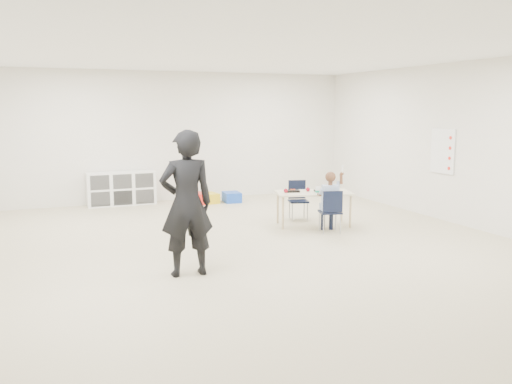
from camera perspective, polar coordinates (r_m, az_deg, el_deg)
name	(u,v)px	position (r m, az deg, el deg)	size (l,w,h in m)	color
room	(248,152)	(7.70, -0.86, 4.24)	(9.00, 9.02, 2.80)	beige
table	(313,208)	(9.41, 6.06, -1.74)	(1.40, 0.94, 0.59)	beige
chair_near	(330,211)	(8.92, 7.80, -2.00)	(0.34, 0.32, 0.71)	black
chair_far	(298,200)	(9.89, 4.49, -0.88)	(0.34, 0.32, 0.71)	black
child	(330,199)	(8.89, 7.83, -0.71)	(0.47, 0.47, 1.11)	#98AFCE
lunch_tray_near	(321,191)	(9.41, 6.85, 0.13)	(0.22, 0.16, 0.03)	black
lunch_tray_far	(293,191)	(9.34, 3.91, 0.10)	(0.22, 0.16, 0.03)	black
milk_carton	(318,190)	(9.27, 6.51, 0.22)	(0.07, 0.07, 0.10)	white
bread_roll	(329,191)	(9.33, 7.74, 0.15)	(0.09, 0.09, 0.07)	#B17E48
apple_near	(308,189)	(9.40, 5.48, 0.27)	(0.07, 0.07, 0.07)	maroon
apple_far	(286,191)	(9.23, 3.15, 0.14)	(0.07, 0.07, 0.07)	maroon
cubby_shelf	(121,188)	(11.67, -13.99, 0.36)	(1.40, 0.40, 0.70)	white
rules_poster	(443,151)	(10.31, 19.05, 4.09)	(0.02, 0.60, 0.80)	white
adult	(187,204)	(6.54, -7.32, -1.22)	(0.65, 0.42, 1.77)	black
bin_red	(194,199)	(11.56, -6.51, -0.69)	(0.37, 0.47, 0.23)	red
bin_yellow	(209,198)	(11.65, -5.00, -0.63)	(0.34, 0.43, 0.21)	gold
bin_blue	(232,197)	(11.73, -2.57, -0.54)	(0.34, 0.44, 0.21)	blue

